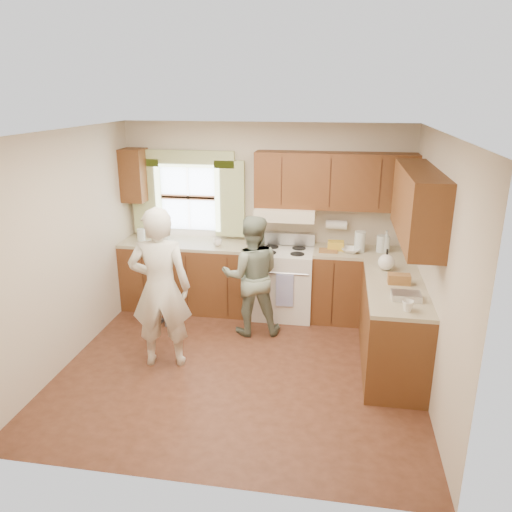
% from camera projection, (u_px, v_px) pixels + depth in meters
% --- Properties ---
extents(room, '(3.80, 3.80, 3.80)m').
position_uv_depth(room, '(240.00, 258.00, 5.07)').
color(room, '#422214').
rests_on(room, ground).
extents(kitchen_fixtures, '(3.80, 2.25, 2.15)m').
position_uv_depth(kitchen_fixtures, '(306.00, 265.00, 6.11)').
color(kitchen_fixtures, '#40220D').
rests_on(kitchen_fixtures, ground).
extents(stove, '(0.76, 0.67, 1.07)m').
position_uv_depth(stove, '(284.00, 282.00, 6.61)').
color(stove, silver).
rests_on(stove, ground).
extents(woman_left, '(0.71, 0.54, 1.77)m').
position_uv_depth(woman_left, '(160.00, 288.00, 5.27)').
color(woman_left, silver).
rests_on(woman_left, ground).
extents(woman_right, '(0.83, 0.71, 1.49)m').
position_uv_depth(woman_right, '(252.00, 276.00, 6.03)').
color(woman_right, '#2C4334').
rests_on(woman_right, ground).
extents(child, '(0.52, 0.29, 0.83)m').
position_uv_depth(child, '(162.00, 295.00, 6.30)').
color(child, slate).
rests_on(child, ground).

